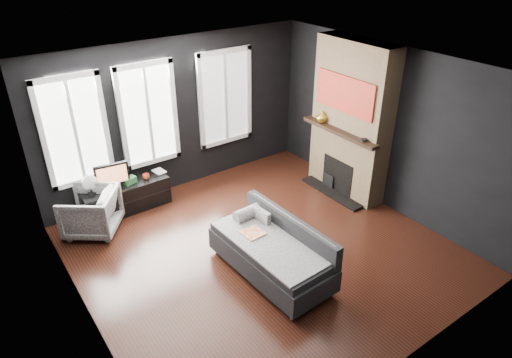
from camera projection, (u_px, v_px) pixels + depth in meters
floor at (262, 250)px, 6.80m from camera, size 5.00×5.00×0.00m
ceiling at (264, 71)px, 5.49m from camera, size 5.00×5.00×0.00m
wall_back at (178, 116)px, 7.93m from camera, size 5.00×0.02×2.70m
wall_left at (75, 234)px, 4.88m from camera, size 0.02×5.00×2.70m
wall_right at (387, 129)px, 7.42m from camera, size 0.02×5.00×2.70m
windows at (148, 61)px, 7.17m from camera, size 4.00×0.16×1.76m
fireplace at (351, 120)px, 7.74m from camera, size 0.70×1.62×2.70m
sofa at (271, 250)px, 6.17m from camera, size 1.00×1.88×0.79m
stripe_pillow at (262, 219)px, 6.51m from camera, size 0.10×0.32×0.31m
armchair at (90, 210)px, 7.05m from camera, size 1.03×1.04×0.79m
media_console at (126, 197)px, 7.67m from camera, size 1.44×0.47×0.49m
monitor at (112, 174)px, 7.33m from camera, size 0.56×0.19×0.49m
desk_fan at (90, 184)px, 7.19m from camera, size 0.26×0.26×0.35m
mug at (146, 176)px, 7.68m from camera, size 0.13×0.11×0.11m
book at (154, 167)px, 7.82m from camera, size 0.18×0.04×0.24m
storage_box at (130, 180)px, 7.55m from camera, size 0.23×0.18×0.11m
mantel_vase at (322, 117)px, 7.95m from camera, size 0.24×0.25×0.20m
mantel_clock at (364, 140)px, 7.27m from camera, size 0.13×0.13×0.04m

